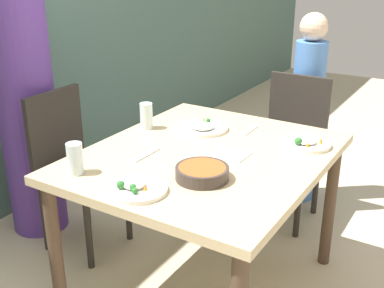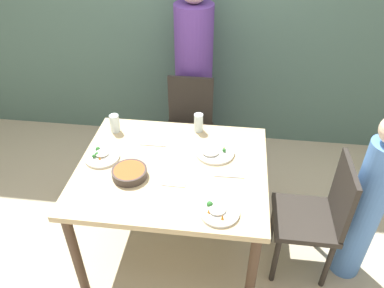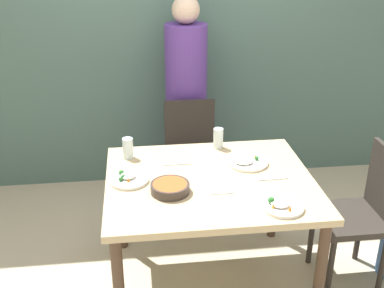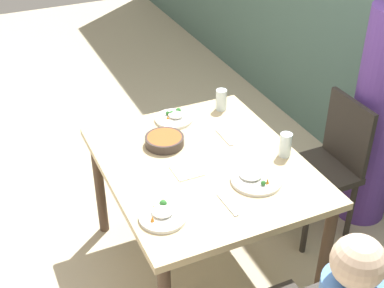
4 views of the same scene
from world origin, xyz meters
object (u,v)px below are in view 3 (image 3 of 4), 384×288
(chair_adult_spot, at_px, (191,156))
(plate_rice_adult, at_px, (128,179))
(person_adult, at_px, (186,108))
(chair_child_spot, at_px, (362,211))
(glass_water_tall, at_px, (218,138))
(bowl_curry, at_px, (170,188))

(chair_adult_spot, relative_size, plate_rice_adult, 3.99)
(person_adult, distance_m, plate_rice_adult, 1.23)
(chair_child_spot, bearing_deg, glass_water_tall, -120.47)
(bowl_curry, bearing_deg, person_adult, 79.73)
(person_adult, height_order, plate_rice_adult, person_adult)
(bowl_curry, relative_size, plate_rice_adult, 0.96)
(chair_child_spot, relative_size, bowl_curry, 4.16)
(bowl_curry, bearing_deg, chair_adult_spot, 76.29)
(chair_adult_spot, relative_size, glass_water_tall, 6.65)
(chair_child_spot, distance_m, plate_rice_adult, 1.43)
(glass_water_tall, bearing_deg, chair_adult_spot, 106.75)
(glass_water_tall, bearing_deg, bowl_curry, -123.58)
(chair_child_spot, height_order, bowl_curry, chair_child_spot)
(person_adult, height_order, glass_water_tall, person_adult)
(chair_child_spot, distance_m, glass_water_tall, 1.00)
(chair_adult_spot, distance_m, chair_child_spot, 1.30)
(chair_adult_spot, bearing_deg, plate_rice_adult, -119.62)
(chair_adult_spot, distance_m, person_adult, 0.43)
(bowl_curry, xyz_separation_m, glass_water_tall, (0.36, 0.54, 0.04))
(bowl_curry, xyz_separation_m, plate_rice_adult, (-0.23, 0.15, -0.01))
(chair_adult_spot, height_order, plate_rice_adult, chair_adult_spot)
(chair_adult_spot, xyz_separation_m, glass_water_tall, (0.13, -0.42, 0.32))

